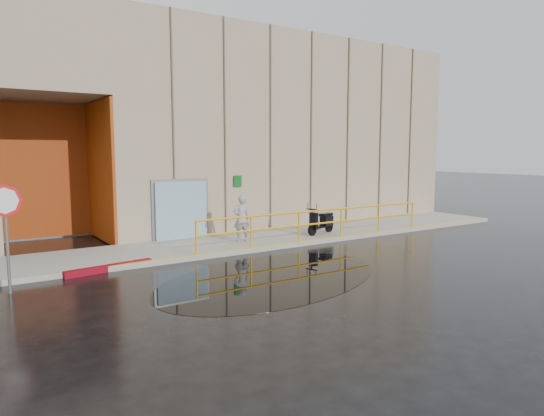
{
  "coord_description": "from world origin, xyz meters",
  "views": [
    {
      "loc": [
        -6.42,
        -9.93,
        3.2
      ],
      "look_at": [
        2.11,
        3.0,
        1.39
      ],
      "focal_mm": 32.0,
      "sensor_mm": 36.0,
      "label": 1
    }
  ],
  "objects_px": {
    "scooter": "(321,216)",
    "stop_sign": "(5,214)",
    "person": "(242,219)",
    "red_curb": "(110,268)"
  },
  "relations": [
    {
      "from": "person",
      "to": "stop_sign",
      "type": "distance_m",
      "value": 7.48
    },
    {
      "from": "red_curb",
      "to": "scooter",
      "type": "bearing_deg",
      "value": 6.16
    },
    {
      "from": "stop_sign",
      "to": "red_curb",
      "type": "xyz_separation_m",
      "value": [
        2.44,
        0.88,
        -1.73
      ]
    },
    {
      "from": "scooter",
      "to": "stop_sign",
      "type": "xyz_separation_m",
      "value": [
        -10.44,
        -1.74,
        0.99
      ]
    },
    {
      "from": "person",
      "to": "red_curb",
      "type": "distance_m",
      "value": 4.92
    },
    {
      "from": "stop_sign",
      "to": "red_curb",
      "type": "relative_size",
      "value": 1.04
    },
    {
      "from": "scooter",
      "to": "person",
      "type": "bearing_deg",
      "value": 159.29
    },
    {
      "from": "stop_sign",
      "to": "red_curb",
      "type": "bearing_deg",
      "value": 32.45
    },
    {
      "from": "scooter",
      "to": "stop_sign",
      "type": "distance_m",
      "value": 10.63
    },
    {
      "from": "person",
      "to": "stop_sign",
      "type": "xyz_separation_m",
      "value": [
        -7.16,
        -1.98,
        0.88
      ]
    }
  ]
}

